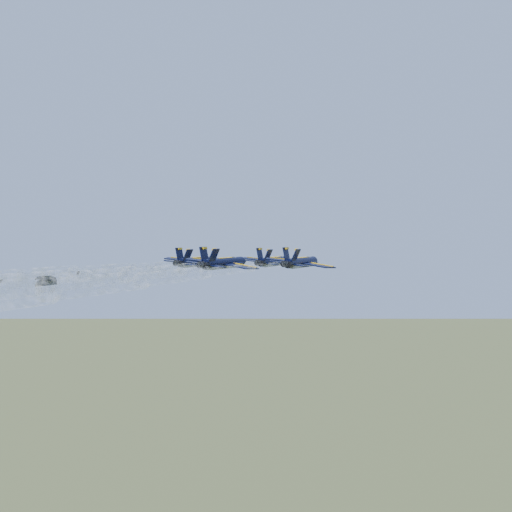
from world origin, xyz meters
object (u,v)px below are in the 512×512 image
Objects in this scene: jet_left at (199,262)px; jet_lead at (275,261)px; jet_slot at (225,263)px; jet_right at (302,262)px.

jet_lead is at bearing 40.76° from jet_left.
jet_right is at bearing 54.41° from jet_slot.
jet_right is 14.70m from jet_slot.
jet_left is 1.00× the size of jet_slot.
jet_slot is (-6.10, -13.37, 0.00)m from jet_right.
jet_slot is (4.38, -21.02, 0.00)m from jet_lead.
jet_lead is 12.98m from jet_right.
jet_lead is 1.00× the size of jet_slot.
jet_left is 1.00× the size of jet_right.
jet_lead is 21.48m from jet_slot.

